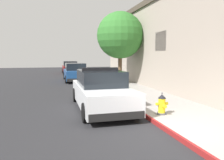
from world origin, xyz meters
TOP-DOWN VIEW (x-y plane):
  - ground_plane at (-4.57, 10.00)m, footprint 33.31×60.00m
  - sidewalk_pavement at (1.43, 10.00)m, footprint 2.87×60.00m
  - curb_painted_edge at (-0.04, 10.00)m, footprint 0.08×60.00m
  - storefront_building at (6.76, 6.22)m, footprint 8.03×23.09m
  - police_cruiser at (-1.25, 3.38)m, footprint 1.94×4.84m
  - parked_car_silver_ahead at (-1.28, 14.09)m, footprint 1.94×4.84m
  - parked_car_dark_far at (-1.12, 23.12)m, footprint 1.94×4.84m
  - fire_hydrant at (0.49, 1.45)m, footprint 0.44×0.40m
  - street_tree at (1.53, 9.74)m, footprint 3.32×3.32m

SIDE VIEW (x-z plane):
  - ground_plane at x=-4.57m, z-range -0.20..0.00m
  - sidewalk_pavement at x=1.43m, z-range 0.00..0.14m
  - curb_painted_edge at x=-0.04m, z-range 0.00..0.14m
  - fire_hydrant at x=0.49m, z-range 0.11..0.87m
  - parked_car_silver_ahead at x=-1.28m, z-range -0.04..1.52m
  - parked_car_dark_far at x=-1.12m, z-range -0.04..1.52m
  - police_cruiser at x=-1.25m, z-range -0.10..1.58m
  - storefront_building at x=6.76m, z-range 0.01..5.82m
  - street_tree at x=1.53m, z-range 1.05..6.21m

